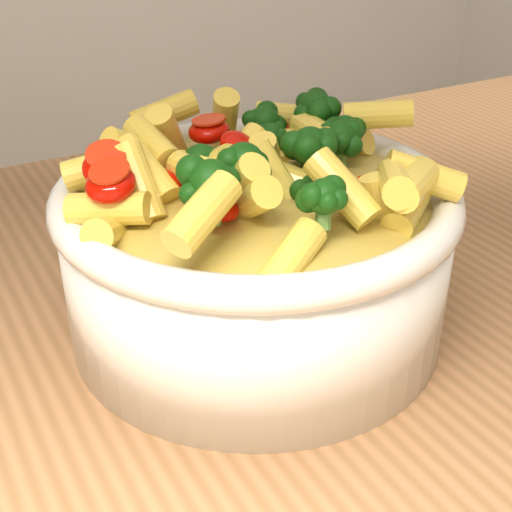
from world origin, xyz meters
TOP-DOWN VIEW (x-y plane):
  - table at (0.00, 0.00)m, footprint 1.20×0.80m
  - serving_bowl at (-0.11, 0.03)m, footprint 0.25×0.25m
  - pasta_salad at (-0.11, 0.03)m, footprint 0.20×0.20m

SIDE VIEW (x-z plane):
  - table at x=0.00m, z-range 0.35..1.25m
  - serving_bowl at x=-0.11m, z-range 0.90..1.01m
  - pasta_salad at x=-0.11m, z-range 1.00..1.04m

